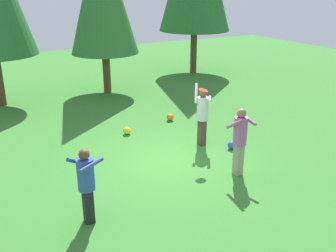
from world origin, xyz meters
TOP-DOWN VIEW (x-y plane):
  - ground_plane at (0.00, 0.00)m, footprint 40.00×40.00m
  - person_thrower at (1.42, 0.49)m, footprint 0.67×0.67m
  - person_catcher at (1.18, -1.55)m, footprint 0.52×0.62m
  - person_bystander at (-2.80, -1.75)m, footprint 0.70×0.66m
  - frisbee at (1.06, -0.03)m, footprint 0.38×0.38m
  - ball_blue at (2.02, -0.21)m, footprint 0.25×0.25m
  - ball_orange at (1.62, 2.84)m, footprint 0.25×0.25m
  - ball_yellow at (-0.24, 2.35)m, footprint 0.25×0.25m

SIDE VIEW (x-z plane):
  - ground_plane at x=0.00m, z-range 0.00..0.00m
  - ball_blue at x=2.02m, z-range 0.00..0.25m
  - ball_orange at x=1.62m, z-range 0.00..0.25m
  - ball_yellow at x=-0.24m, z-range 0.00..0.25m
  - person_bystander at x=-2.80m, z-range 0.15..1.78m
  - person_thrower at x=1.42m, z-range 0.08..1.97m
  - person_catcher at x=1.18m, z-range 0.17..1.94m
  - frisbee at x=1.06m, z-range 1.83..1.92m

